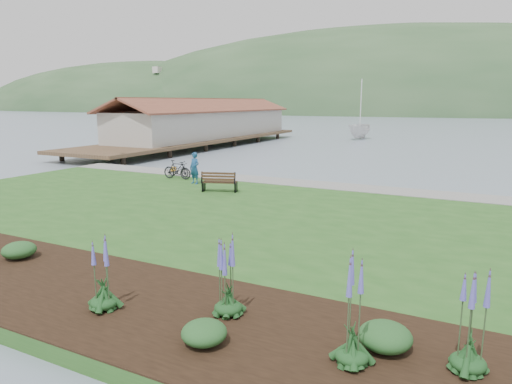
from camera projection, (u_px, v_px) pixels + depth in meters
The scene contains 18 objects.
ground at pixel (247, 217), 20.36m from camera, with size 600.00×600.00×0.00m, color slate.
lawn at pixel (224, 223), 18.57m from camera, with size 34.00×20.00×0.40m, color #26561E.
shoreline_path at pixel (303, 183), 26.31m from camera, with size 34.00×2.20×0.03m, color gray.
garden_bed at pixel (160, 309), 10.37m from camera, with size 24.00×4.40×0.04m, color black.
pier_pavilion at pixel (206, 123), 52.79m from camera, with size 8.00×36.00×5.40m.
park_bench at pixel (219, 181), 23.75m from camera, with size 1.93×1.26×1.11m.
person at pixel (194, 165), 26.03m from camera, with size 0.77×0.53×2.13m, color navy.
bicycle_a at pixel (179, 170), 28.63m from camera, with size 1.63×0.57×0.85m, color black.
bicycle_b at pixel (177, 170), 27.73m from camera, with size 1.90×0.55×1.15m, color black.
sailboat at pixel (359, 139), 61.78m from camera, with size 9.62×9.79×25.35m, color silver.
pannier at pixel (173, 169), 30.74m from camera, with size 0.19×0.30×0.32m, color gold.
echium_0 at pixel (103, 281), 10.20m from camera, with size 0.62×0.62×1.83m.
echium_1 at pixel (228, 278), 9.89m from camera, with size 0.62×0.62×2.00m.
echium_2 at pixel (353, 320), 8.01m from camera, with size 0.62×0.62×2.20m.
echium_3 at pixel (472, 321), 7.77m from camera, with size 0.62×0.62×2.30m.
shrub_0 at pixel (19, 250), 13.64m from camera, with size 0.97×0.97×0.49m, color #1E4C21.
shrub_1 at pixel (204, 333), 8.81m from camera, with size 0.89×0.89×0.45m, color #1E4C21.
shrub_2 at pixel (385, 336), 8.61m from camera, with size 1.02×1.02×0.51m, color #1E4C21.
Camera 1 is at (9.31, -17.42, 5.05)m, focal length 32.00 mm.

